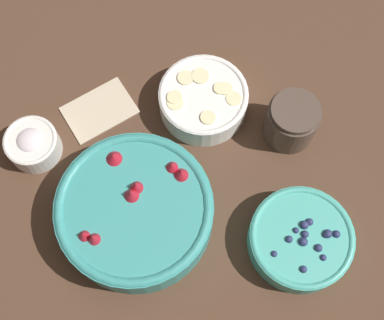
# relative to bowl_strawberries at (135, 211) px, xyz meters

# --- Properties ---
(ground_plane) EXTENTS (4.00, 4.00, 0.00)m
(ground_plane) POSITION_rel_bowl_strawberries_xyz_m (0.13, 0.03, -0.05)
(ground_plane) COLOR #4C3323
(bowl_strawberries) EXTENTS (0.27, 0.27, 0.10)m
(bowl_strawberries) POSITION_rel_bowl_strawberries_xyz_m (0.00, 0.00, 0.00)
(bowl_strawberries) COLOR teal
(bowl_strawberries) RESTS_ON ground_plane
(bowl_blueberries) EXTENTS (0.18, 0.18, 0.06)m
(bowl_blueberries) POSITION_rel_bowl_strawberries_xyz_m (0.22, -0.19, -0.02)
(bowl_blueberries) COLOR #47AD9E
(bowl_blueberries) RESTS_ON ground_plane
(bowl_bananas) EXTENTS (0.17, 0.17, 0.06)m
(bowl_bananas) POSITION_rel_bowl_strawberries_xyz_m (0.22, 0.13, -0.01)
(bowl_bananas) COLOR white
(bowl_bananas) RESTS_ON ground_plane
(bowl_cream) EXTENTS (0.10, 0.10, 0.06)m
(bowl_cream) POSITION_rel_bowl_strawberries_xyz_m (-0.10, 0.21, -0.02)
(bowl_cream) COLOR white
(bowl_cream) RESTS_ON ground_plane
(jar_chocolate) EXTENTS (0.10, 0.10, 0.09)m
(jar_chocolate) POSITION_rel_bowl_strawberries_xyz_m (0.33, -0.00, -0.00)
(jar_chocolate) COLOR #4C3D33
(jar_chocolate) RESTS_ON ground_plane
(napkin) EXTENTS (0.13, 0.09, 0.01)m
(napkin) POSITION_rel_bowl_strawberries_xyz_m (0.04, 0.22, -0.04)
(napkin) COLOR beige
(napkin) RESTS_ON ground_plane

